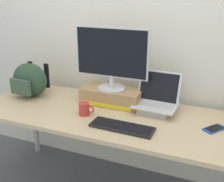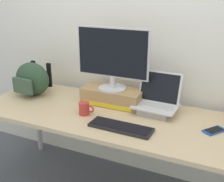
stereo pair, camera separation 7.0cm
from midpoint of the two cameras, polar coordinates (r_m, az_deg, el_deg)
back_wall at (r=2.39m, az=5.77°, el=12.59°), size 7.00×0.10×2.60m
desk at (r=2.15m, az=0.93°, el=-6.08°), size 2.06×0.75×0.73m
toner_box_yellow at (r=2.28m, az=0.95°, el=-1.05°), size 0.48×0.22×0.13m
desktop_monitor at (r=2.18m, az=0.98°, el=6.71°), size 0.58×0.22×0.48m
open_laptop at (r=2.15m, az=9.65°, el=-2.77°), size 0.32×0.25×0.29m
external_keyboard at (r=1.91m, az=2.81°, el=-7.18°), size 0.43×0.15×0.02m
messenger_backpack at (r=2.52m, az=-14.79°, el=2.32°), size 0.33×0.27×0.28m
coffee_mug at (r=2.10m, az=-4.54°, el=-3.48°), size 0.12×0.08×0.09m
cell_phone at (r=2.00m, az=20.57°, el=-7.35°), size 0.15×0.17×0.01m
plush_toy at (r=2.74m, az=-12.21°, el=1.97°), size 0.10×0.10×0.10m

